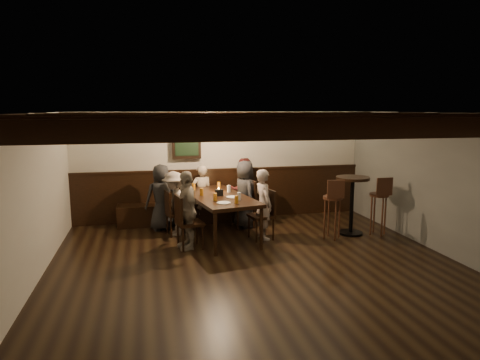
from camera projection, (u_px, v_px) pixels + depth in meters
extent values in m
plane|color=black|center=(264.00, 274.00, 6.43)|extent=(7.00, 7.00, 0.00)
plane|color=black|center=(265.00, 113.00, 6.03)|extent=(7.00, 7.00, 0.00)
plane|color=beige|center=(222.00, 166.00, 9.60)|extent=(6.50, 0.00, 6.50)
plane|color=#565754|center=(457.00, 187.00, 6.93)|extent=(0.00, 7.00, 7.00)
plane|color=beige|center=(23.00, 207.00, 5.53)|extent=(0.00, 7.00, 7.00)
cube|color=black|center=(223.00, 194.00, 9.67)|extent=(6.50, 0.08, 1.10)
cube|color=black|center=(189.00, 213.00, 9.30)|extent=(3.00, 0.45, 0.45)
cube|color=black|center=(186.00, 142.00, 9.24)|extent=(0.62, 0.12, 0.72)
cube|color=black|center=(187.00, 142.00, 9.18)|extent=(0.50, 0.02, 0.58)
cube|color=black|center=(370.00, 129.00, 3.26)|extent=(6.50, 0.10, 0.16)
cube|color=black|center=(312.00, 124.00, 4.37)|extent=(6.50, 0.10, 0.16)
cube|color=black|center=(278.00, 121.00, 5.49)|extent=(6.50, 0.10, 0.16)
cube|color=black|center=(255.00, 119.00, 6.61)|extent=(6.50, 0.10, 0.16)
cube|color=black|center=(239.00, 117.00, 7.72)|extent=(6.50, 0.10, 0.16)
cube|color=black|center=(227.00, 116.00, 8.84)|extent=(6.50, 0.10, 0.16)
sphere|color=#FFE099|center=(87.00, 123.00, 8.25)|extent=(0.07, 0.07, 0.07)
sphere|color=#FFE099|center=(160.00, 122.00, 8.54)|extent=(0.07, 0.07, 0.07)
sphere|color=#FFE099|center=(227.00, 122.00, 8.84)|extent=(0.07, 0.07, 0.07)
sphere|color=#FFE099|center=(290.00, 122.00, 9.14)|extent=(0.07, 0.07, 0.07)
sphere|color=#FFE099|center=(349.00, 121.00, 9.43)|extent=(0.07, 0.07, 0.07)
cube|color=black|center=(218.00, 197.00, 8.20)|extent=(1.36, 2.33, 0.07)
cylinder|color=black|center=(215.00, 234.00, 7.17)|extent=(0.07, 0.07, 0.76)
cylinder|color=black|center=(183.00, 208.00, 9.04)|extent=(0.07, 0.07, 0.76)
cylinder|color=black|center=(261.00, 229.00, 7.50)|extent=(0.07, 0.07, 0.76)
cylinder|color=black|center=(221.00, 205.00, 9.37)|extent=(0.07, 0.07, 0.76)
cube|color=black|center=(177.00, 214.00, 8.41)|extent=(0.47, 0.47, 0.05)
cube|color=black|center=(168.00, 203.00, 8.30)|extent=(0.11, 0.40, 0.44)
cube|color=black|center=(190.00, 223.00, 7.58)|extent=(0.51, 0.51, 0.05)
cube|color=black|center=(179.00, 210.00, 7.46)|extent=(0.12, 0.44, 0.48)
cube|color=black|center=(242.00, 205.00, 8.93)|extent=(0.52, 0.52, 0.05)
cube|color=black|center=(251.00, 192.00, 8.97)|extent=(0.12, 0.45, 0.50)
cube|color=black|center=(261.00, 216.00, 8.12)|extent=(0.50, 0.50, 0.05)
cube|color=black|center=(270.00, 202.00, 8.15)|extent=(0.12, 0.43, 0.47)
imported|color=#252527|center=(162.00, 197.00, 8.70)|extent=(0.73, 0.54, 1.36)
imported|color=#A09080|center=(202.00, 195.00, 9.18)|extent=(0.51, 0.38, 1.28)
imported|color=#5A1F1E|center=(243.00, 190.00, 9.38)|extent=(0.77, 0.64, 1.40)
imported|color=gray|center=(174.00, 203.00, 8.35)|extent=(0.61, 0.89, 1.26)
imported|color=gray|center=(187.00, 210.00, 7.52)|extent=(0.48, 0.87, 1.40)
imported|color=#2A292C|center=(245.00, 194.00, 8.91)|extent=(0.56, 0.76, 1.41)
imported|color=#A4938B|center=(264.00, 204.00, 8.10)|extent=(0.40, 0.54, 1.34)
cylinder|color=#BF7219|center=(194.00, 187.00, 8.72)|extent=(0.07, 0.07, 0.14)
cylinder|color=#BF7219|center=(219.00, 185.00, 8.87)|extent=(0.07, 0.07, 0.14)
cylinder|color=#BF7219|center=(202.00, 192.00, 8.16)|extent=(0.07, 0.07, 0.14)
cylinder|color=silver|center=(229.00, 189.00, 8.48)|extent=(0.07, 0.07, 0.14)
cylinder|color=#BF7219|center=(215.00, 197.00, 7.69)|extent=(0.07, 0.07, 0.14)
cylinder|color=silver|center=(239.00, 196.00, 7.76)|extent=(0.07, 0.07, 0.14)
cylinder|color=#BF7219|center=(236.00, 199.00, 7.48)|extent=(0.07, 0.07, 0.14)
cylinder|color=white|center=(224.00, 203.00, 7.50)|extent=(0.24, 0.24, 0.01)
cylinder|color=white|center=(233.00, 197.00, 7.99)|extent=(0.24, 0.24, 0.01)
cube|color=black|center=(219.00, 193.00, 8.14)|extent=(0.15, 0.10, 0.12)
cylinder|color=beige|center=(219.00, 191.00, 8.51)|extent=(0.05, 0.05, 0.05)
cylinder|color=black|center=(350.00, 233.00, 8.51)|extent=(0.48, 0.48, 0.04)
cylinder|color=black|center=(352.00, 206.00, 8.42)|extent=(0.08, 0.08, 1.08)
cylinder|color=black|center=(353.00, 178.00, 8.32)|extent=(0.65, 0.65, 0.05)
cylinder|color=#31190F|center=(333.00, 198.00, 8.08)|extent=(0.37, 0.37, 0.05)
cube|color=#31190F|center=(336.00, 189.00, 7.88)|extent=(0.33, 0.08, 0.35)
cylinder|color=#31190F|center=(379.00, 195.00, 8.34)|extent=(0.37, 0.37, 0.05)
cube|color=#31190F|center=(385.00, 187.00, 8.14)|extent=(0.32, 0.03, 0.35)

